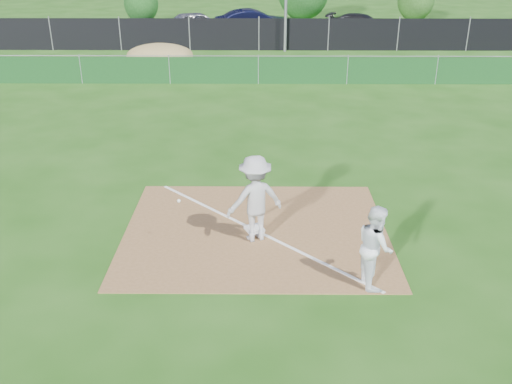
% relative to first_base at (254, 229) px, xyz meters
% --- Properties ---
extents(ground, '(90.00, 90.00, 0.00)m').
position_rel_first_base_xyz_m(ground, '(0.03, 8.99, -0.06)').
color(ground, '#1C4A10').
rests_on(ground, ground).
extents(infield_dirt, '(6.00, 5.00, 0.02)m').
position_rel_first_base_xyz_m(infield_dirt, '(0.03, -0.01, -0.05)').
color(infield_dirt, brown).
rests_on(infield_dirt, ground).
extents(foul_line, '(5.01, 5.01, 0.01)m').
position_rel_first_base_xyz_m(foul_line, '(0.03, -0.01, -0.03)').
color(foul_line, white).
rests_on(foul_line, infield_dirt).
extents(green_fence, '(44.00, 0.05, 1.20)m').
position_rel_first_base_xyz_m(green_fence, '(0.03, 13.99, 0.54)').
color(green_fence, '#103A16').
rests_on(green_fence, ground).
extents(dirt_mound, '(3.38, 2.60, 1.17)m').
position_rel_first_base_xyz_m(dirt_mound, '(-4.97, 17.49, 0.53)').
color(dirt_mound, olive).
rests_on(dirt_mound, ground).
extents(black_fence, '(46.00, 0.04, 1.80)m').
position_rel_first_base_xyz_m(black_fence, '(0.03, 21.99, 0.84)').
color(black_fence, black).
rests_on(black_fence, ground).
extents(parking_lot, '(46.00, 9.00, 0.01)m').
position_rel_first_base_xyz_m(parking_lot, '(0.03, 26.99, -0.05)').
color(parking_lot, black).
rests_on(parking_lot, ground).
extents(first_base, '(0.50, 0.50, 0.08)m').
position_rel_first_base_xyz_m(first_base, '(0.00, 0.00, 0.00)').
color(first_base, white).
rests_on(first_base, infield_dirt).
extents(play_at_first, '(2.38, 1.15, 1.97)m').
position_rel_first_base_xyz_m(play_at_first, '(0.02, -0.37, 0.94)').
color(play_at_first, '#B8B8BA').
rests_on(play_at_first, infield_dirt).
extents(runner, '(0.73, 0.88, 1.67)m').
position_rel_first_base_xyz_m(runner, '(2.33, -2.11, 0.78)').
color(runner, white).
rests_on(runner, ground).
extents(car_left, '(4.98, 3.42, 1.57)m').
position_rel_first_base_xyz_m(car_left, '(-3.98, 26.92, 0.74)').
color(car_left, '#ACAEB4').
rests_on(car_left, parking_lot).
extents(car_mid, '(5.28, 2.68, 1.66)m').
position_rel_first_base_xyz_m(car_mid, '(-0.30, 27.08, 0.78)').
color(car_mid, black).
rests_on(car_mid, parking_lot).
extents(car_right, '(5.01, 3.50, 1.35)m').
position_rel_first_base_xyz_m(car_right, '(6.83, 27.33, 0.62)').
color(car_right, black).
rests_on(car_right, parking_lot).
extents(tree_left, '(2.48, 2.48, 2.94)m').
position_rel_first_base_xyz_m(tree_left, '(-8.61, 31.95, 1.45)').
color(tree_left, '#382316').
rests_on(tree_left, ground).
extents(tree_right, '(2.71, 2.71, 3.22)m').
position_rel_first_base_xyz_m(tree_right, '(11.74, 33.16, 1.60)').
color(tree_right, '#382316').
rests_on(tree_right, ground).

